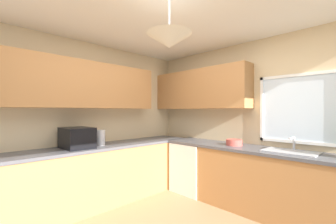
{
  "coord_description": "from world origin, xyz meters",
  "views": [
    {
      "loc": [
        1.49,
        -1.48,
        1.4
      ],
      "look_at": [
        -0.68,
        0.65,
        1.39
      ],
      "focal_mm": 23.17,
      "sensor_mm": 36.0,
      "label": 1
    }
  ],
  "objects_px": {
    "dishwasher": "(193,167)",
    "sink_assembly": "(290,151)",
    "microwave": "(77,138)",
    "bowl": "(234,142)",
    "kettle": "(101,138)"
  },
  "relations": [
    {
      "from": "dishwasher",
      "to": "sink_assembly",
      "type": "bearing_deg",
      "value": 1.35
    },
    {
      "from": "microwave",
      "to": "bowl",
      "type": "distance_m",
      "value": 2.31
    },
    {
      "from": "dishwasher",
      "to": "microwave",
      "type": "xyz_separation_m",
      "value": [
        -0.66,
        -1.77,
        0.61
      ]
    },
    {
      "from": "bowl",
      "to": "microwave",
      "type": "bearing_deg",
      "value": -128.44
    },
    {
      "from": "bowl",
      "to": "kettle",
      "type": "bearing_deg",
      "value": -134.11
    },
    {
      "from": "kettle",
      "to": "dishwasher",
      "type": "bearing_deg",
      "value": 65.83
    },
    {
      "from": "microwave",
      "to": "sink_assembly",
      "type": "bearing_deg",
      "value": 39.4
    },
    {
      "from": "kettle",
      "to": "bowl",
      "type": "height_order",
      "value": "kettle"
    },
    {
      "from": "dishwasher",
      "to": "kettle",
      "type": "relative_size",
      "value": 3.53
    },
    {
      "from": "microwave",
      "to": "sink_assembly",
      "type": "height_order",
      "value": "microwave"
    },
    {
      "from": "dishwasher",
      "to": "kettle",
      "type": "bearing_deg",
      "value": -114.17
    },
    {
      "from": "microwave",
      "to": "bowl",
      "type": "xyz_separation_m",
      "value": [
        1.43,
        1.8,
        -0.1
      ]
    },
    {
      "from": "kettle",
      "to": "sink_assembly",
      "type": "xyz_separation_m",
      "value": [
        2.18,
        1.46,
        -0.11
      ]
    },
    {
      "from": "sink_assembly",
      "to": "dishwasher",
      "type": "bearing_deg",
      "value": -178.65
    },
    {
      "from": "kettle",
      "to": "bowl",
      "type": "xyz_separation_m",
      "value": [
        1.41,
        1.46,
        -0.07
      ]
    }
  ]
}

